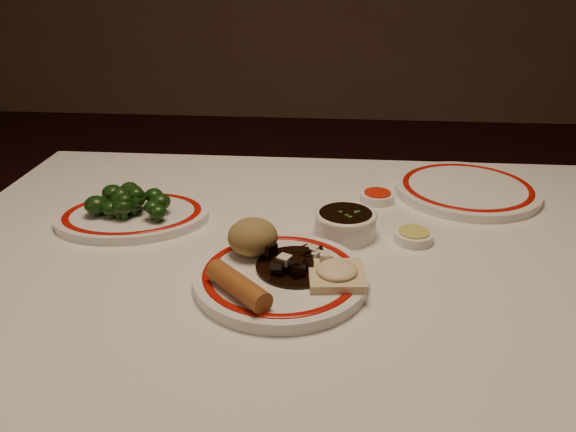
{
  "coord_description": "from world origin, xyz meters",
  "views": [
    {
      "loc": [
        0.05,
        -0.77,
        1.18
      ],
      "look_at": [
        -0.02,
        0.03,
        0.8
      ],
      "focal_mm": 35.0,
      "sensor_mm": 36.0,
      "label": 1
    }
  ],
  "objects_px": {
    "broccoli_pile": "(128,200)",
    "fried_wonton": "(337,273)",
    "stirfry_heap": "(298,262)",
    "broccoli_plate": "(133,216)",
    "dining_table": "(297,303)",
    "main_plate": "(281,277)",
    "rice_mound": "(253,237)",
    "spring_roll": "(238,286)",
    "soy_bowl": "(345,224)"
  },
  "relations": [
    {
      "from": "rice_mound",
      "to": "fried_wonton",
      "type": "xyz_separation_m",
      "value": [
        0.13,
        -0.07,
        -0.02
      ]
    },
    {
      "from": "fried_wonton",
      "to": "stirfry_heap",
      "type": "relative_size",
      "value": 0.71
    },
    {
      "from": "spring_roll",
      "to": "fried_wonton",
      "type": "bearing_deg",
      "value": -23.13
    },
    {
      "from": "dining_table",
      "to": "rice_mound",
      "type": "relative_size",
      "value": 15.93
    },
    {
      "from": "main_plate",
      "to": "fried_wonton",
      "type": "relative_size",
      "value": 3.84
    },
    {
      "from": "stirfry_heap",
      "to": "soy_bowl",
      "type": "xyz_separation_m",
      "value": [
        0.07,
        0.14,
        -0.01
      ]
    },
    {
      "from": "fried_wonton",
      "to": "broccoli_plate",
      "type": "height_order",
      "value": "fried_wonton"
    },
    {
      "from": "dining_table",
      "to": "stirfry_heap",
      "type": "relative_size",
      "value": 10.19
    },
    {
      "from": "spring_roll",
      "to": "rice_mound",
      "type": "bearing_deg",
      "value": 43.92
    },
    {
      "from": "main_plate",
      "to": "broccoli_pile",
      "type": "relative_size",
      "value": 2.2
    },
    {
      "from": "spring_roll",
      "to": "dining_table",
      "type": "bearing_deg",
      "value": 21.09
    },
    {
      "from": "dining_table",
      "to": "soy_bowl",
      "type": "bearing_deg",
      "value": 43.23
    },
    {
      "from": "broccoli_plate",
      "to": "main_plate",
      "type": "bearing_deg",
      "value": -33.5
    },
    {
      "from": "spring_roll",
      "to": "fried_wonton",
      "type": "height_order",
      "value": "spring_roll"
    },
    {
      "from": "dining_table",
      "to": "rice_mound",
      "type": "height_order",
      "value": "rice_mound"
    },
    {
      "from": "stirfry_heap",
      "to": "dining_table",
      "type": "bearing_deg",
      "value": 93.91
    },
    {
      "from": "spring_roll",
      "to": "stirfry_heap",
      "type": "xyz_separation_m",
      "value": [
        0.07,
        0.08,
        -0.01
      ]
    },
    {
      "from": "spring_roll",
      "to": "fried_wonton",
      "type": "distance_m",
      "value": 0.14
    },
    {
      "from": "stirfry_heap",
      "to": "broccoli_plate",
      "type": "height_order",
      "value": "stirfry_heap"
    },
    {
      "from": "dining_table",
      "to": "main_plate",
      "type": "xyz_separation_m",
      "value": [
        -0.02,
        -0.09,
        0.1
      ]
    },
    {
      "from": "broccoli_plate",
      "to": "broccoli_pile",
      "type": "height_order",
      "value": "broccoli_pile"
    },
    {
      "from": "spring_roll",
      "to": "broccoli_plate",
      "type": "xyz_separation_m",
      "value": [
        -0.23,
        0.25,
        -0.02
      ]
    },
    {
      "from": "stirfry_heap",
      "to": "broccoli_plate",
      "type": "distance_m",
      "value": 0.35
    },
    {
      "from": "rice_mound",
      "to": "stirfry_heap",
      "type": "xyz_separation_m",
      "value": [
        0.07,
        -0.04,
        -0.02
      ]
    },
    {
      "from": "main_plate",
      "to": "rice_mound",
      "type": "distance_m",
      "value": 0.08
    },
    {
      "from": "fried_wonton",
      "to": "soy_bowl",
      "type": "bearing_deg",
      "value": 85.57
    },
    {
      "from": "main_plate",
      "to": "soy_bowl",
      "type": "relative_size",
      "value": 3.19
    },
    {
      "from": "fried_wonton",
      "to": "stirfry_heap",
      "type": "height_order",
      "value": "stirfry_heap"
    },
    {
      "from": "dining_table",
      "to": "broccoli_pile",
      "type": "xyz_separation_m",
      "value": [
        -0.3,
        0.1,
        0.13
      ]
    },
    {
      "from": "stirfry_heap",
      "to": "broccoli_pile",
      "type": "xyz_separation_m",
      "value": [
        -0.31,
        0.17,
        0.01
      ]
    },
    {
      "from": "dining_table",
      "to": "spring_roll",
      "type": "bearing_deg",
      "value": -114.37
    },
    {
      "from": "broccoli_pile",
      "to": "fried_wonton",
      "type": "bearing_deg",
      "value": -28.37
    },
    {
      "from": "main_plate",
      "to": "stirfry_heap",
      "type": "height_order",
      "value": "stirfry_heap"
    },
    {
      "from": "fried_wonton",
      "to": "broccoli_pile",
      "type": "height_order",
      "value": "broccoli_pile"
    },
    {
      "from": "rice_mound",
      "to": "spring_roll",
      "type": "relative_size",
      "value": 0.68
    },
    {
      "from": "soy_bowl",
      "to": "stirfry_heap",
      "type": "bearing_deg",
      "value": -115.89
    },
    {
      "from": "broccoli_pile",
      "to": "soy_bowl",
      "type": "distance_m",
      "value": 0.38
    },
    {
      "from": "broccoli_pile",
      "to": "soy_bowl",
      "type": "relative_size",
      "value": 1.45
    },
    {
      "from": "dining_table",
      "to": "stirfry_heap",
      "type": "distance_m",
      "value": 0.14
    },
    {
      "from": "soy_bowl",
      "to": "fried_wonton",
      "type": "bearing_deg",
      "value": -94.43
    },
    {
      "from": "spring_roll",
      "to": "soy_bowl",
      "type": "bearing_deg",
      "value": 12.61
    },
    {
      "from": "rice_mound",
      "to": "fried_wonton",
      "type": "bearing_deg",
      "value": -27.59
    },
    {
      "from": "rice_mound",
      "to": "spring_roll",
      "type": "bearing_deg",
      "value": -91.53
    },
    {
      "from": "spring_roll",
      "to": "broccoli_plate",
      "type": "height_order",
      "value": "spring_roll"
    },
    {
      "from": "dining_table",
      "to": "broccoli_plate",
      "type": "height_order",
      "value": "broccoli_plate"
    },
    {
      "from": "main_plate",
      "to": "spring_roll",
      "type": "relative_size",
      "value": 2.91
    },
    {
      "from": "main_plate",
      "to": "rice_mound",
      "type": "bearing_deg",
      "value": 131.16
    },
    {
      "from": "dining_table",
      "to": "main_plate",
      "type": "relative_size",
      "value": 3.72
    },
    {
      "from": "dining_table",
      "to": "fried_wonton",
      "type": "distance_m",
      "value": 0.17
    },
    {
      "from": "fried_wonton",
      "to": "soy_bowl",
      "type": "height_order",
      "value": "same"
    }
  ]
}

